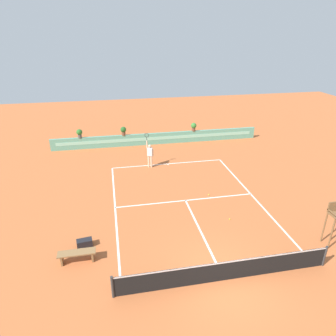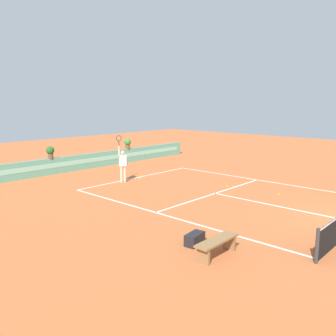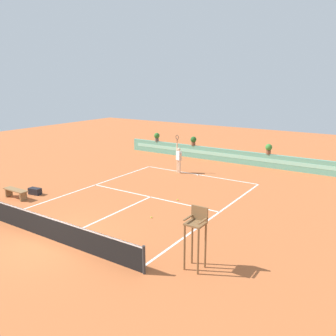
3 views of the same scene
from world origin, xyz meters
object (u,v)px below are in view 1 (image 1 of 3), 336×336
(tennis_ball_near_baseline, at_px, (209,195))
(potted_plant_left, at_px, (123,130))
(bench_courtside, at_px, (77,255))
(tennis_ball_mid_court, at_px, (230,219))
(gear_bag, at_px, (85,243))
(potted_plant_far_left, at_px, (79,133))
(umpire_chair, at_px, (334,219))
(potted_plant_right, at_px, (194,126))
(tennis_player, at_px, (150,154))

(tennis_ball_near_baseline, xyz_separation_m, potted_plant_left, (-4.48, 9.65, 1.38))
(bench_courtside, distance_m, tennis_ball_near_baseline, 8.66)
(tennis_ball_near_baseline, distance_m, tennis_ball_mid_court, 2.74)
(gear_bag, bearing_deg, tennis_ball_mid_court, 5.77)
(tennis_ball_near_baseline, bearing_deg, bench_courtside, -148.80)
(potted_plant_far_left, distance_m, potted_plant_left, 3.61)
(umpire_chair, relative_size, potted_plant_left, 2.96)
(potted_plant_left, bearing_deg, potted_plant_right, 0.00)
(tennis_ball_near_baseline, relative_size, potted_plant_far_left, 0.09)
(tennis_player, relative_size, tennis_ball_near_baseline, 38.01)
(umpire_chair, height_order, potted_plant_far_left, umpire_chair)
(umpire_chair, distance_m, potted_plant_right, 15.32)
(bench_courtside, bearing_deg, potted_plant_right, 57.28)
(tennis_ball_near_baseline, bearing_deg, tennis_player, 121.06)
(bench_courtside, xyz_separation_m, tennis_ball_mid_court, (7.67, 1.75, -0.34))
(umpire_chair, distance_m, tennis_ball_near_baseline, 6.96)
(potted_plant_left, bearing_deg, tennis_ball_near_baseline, -65.09)
(tennis_ball_near_baseline, height_order, potted_plant_right, potted_plant_right)
(tennis_ball_near_baseline, relative_size, tennis_ball_mid_court, 1.00)
(umpire_chair, xyz_separation_m, tennis_ball_mid_court, (-3.82, 2.75, -1.31))
(gear_bag, relative_size, tennis_ball_near_baseline, 10.29)
(tennis_player, xyz_separation_m, tennis_ball_near_baseline, (2.91, -4.83, -1.02))
(gear_bag, distance_m, tennis_ball_mid_court, 7.46)
(bench_courtside, bearing_deg, potted_plant_far_left, 92.80)
(tennis_player, bearing_deg, tennis_ball_mid_court, -67.20)
(bench_courtside, bearing_deg, tennis_player, 64.27)
(umpire_chair, bearing_deg, potted_plant_left, 119.54)
(gear_bag, bearing_deg, potted_plant_far_left, 94.11)
(potted_plant_far_left, bearing_deg, bench_courtside, -87.20)
(tennis_player, distance_m, tennis_ball_near_baseline, 5.73)
(potted_plant_right, bearing_deg, tennis_ball_near_baseline, -99.87)
(gear_bag, xyz_separation_m, tennis_ball_mid_court, (7.42, 0.75, -0.15))
(bench_courtside, distance_m, gear_bag, 1.05)
(tennis_player, bearing_deg, potted_plant_far_left, 137.09)
(bench_courtside, height_order, gear_bag, bench_courtside)
(bench_courtside, relative_size, tennis_ball_near_baseline, 23.53)
(gear_bag, height_order, tennis_ball_mid_court, gear_bag)
(potted_plant_right, relative_size, potted_plant_left, 1.00)
(potted_plant_right, bearing_deg, potted_plant_left, 180.00)
(umpire_chair, relative_size, bench_courtside, 1.34)
(bench_courtside, bearing_deg, gear_bag, 75.88)
(bench_courtside, xyz_separation_m, gear_bag, (0.25, 1.00, -0.20))
(bench_courtside, relative_size, tennis_ball_mid_court, 23.53)
(tennis_ball_mid_court, relative_size, potted_plant_right, 0.09)
(gear_bag, xyz_separation_m, potted_plant_far_left, (-0.94, 13.13, 1.23))
(gear_bag, bearing_deg, potted_plant_left, 78.51)
(tennis_ball_near_baseline, xyz_separation_m, potted_plant_far_left, (-8.09, 9.65, 1.38))
(potted_plant_far_left, xyz_separation_m, potted_plant_right, (9.77, 0.00, 0.00))
(potted_plant_right, bearing_deg, tennis_ball_mid_court, -96.50)
(tennis_player, bearing_deg, potted_plant_right, 46.37)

